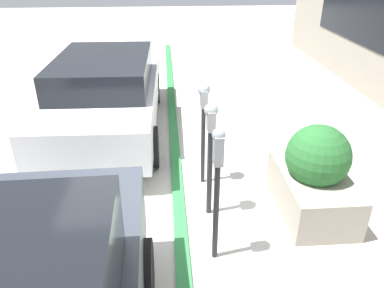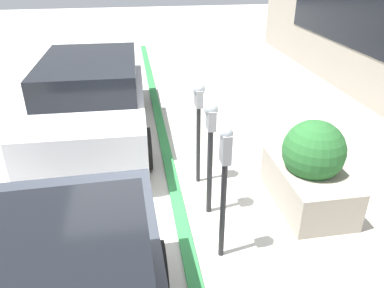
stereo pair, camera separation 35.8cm
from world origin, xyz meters
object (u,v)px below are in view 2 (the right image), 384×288
at_px(parking_meter_nearest, 225,172).
at_px(parking_meter_middle, 199,110).
at_px(planter_box, 310,170).
at_px(parked_car_middle, 93,95).
at_px(parking_meter_second, 210,138).

height_order(parking_meter_nearest, parking_meter_middle, parking_meter_nearest).
distance_m(parking_meter_nearest, planter_box, 1.65).
xyz_separation_m(planter_box, parked_car_middle, (2.61, 2.87, 0.26)).
bearing_deg(parking_meter_middle, parked_car_middle, 39.82).
distance_m(parking_meter_nearest, parking_meter_second, 0.79).
relative_size(parking_meter_middle, planter_box, 1.09).
relative_size(parking_meter_nearest, parking_meter_middle, 1.04).
distance_m(planter_box, parked_car_middle, 3.89).
bearing_deg(parking_meter_second, planter_box, -91.30).
height_order(parking_meter_nearest, parked_car_middle, parking_meter_nearest).
bearing_deg(parking_meter_nearest, parking_meter_second, -1.81).
bearing_deg(planter_box, parked_car_middle, 47.74).
bearing_deg(parked_car_middle, parking_meter_middle, -139.06).
height_order(parking_meter_second, planter_box, parking_meter_second).
distance_m(parking_meter_middle, planter_box, 1.65).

